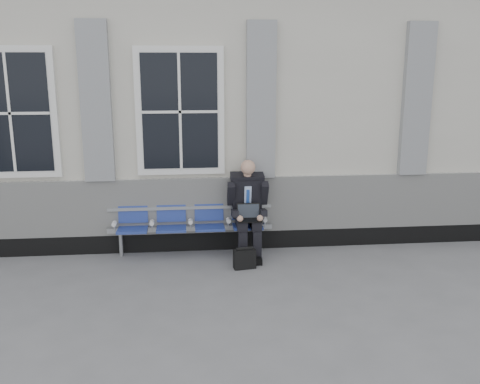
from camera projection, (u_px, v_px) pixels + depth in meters
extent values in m
plane|color=slate|center=(158.00, 288.00, 7.27)|extent=(70.00, 70.00, 0.00)
cube|color=beige|center=(163.00, 110.00, 10.15)|extent=(14.00, 4.00, 4.20)
cube|color=black|center=(162.00, 242.00, 8.65)|extent=(14.00, 0.10, 0.30)
cube|color=silver|center=(160.00, 207.00, 8.50)|extent=(14.00, 0.08, 0.90)
cube|color=gray|center=(96.00, 102.00, 8.00)|extent=(0.45, 0.14, 2.40)
cube|color=gray|center=(261.00, 101.00, 8.25)|extent=(0.45, 0.14, 2.40)
cube|color=gray|center=(417.00, 100.00, 8.49)|extent=(0.45, 0.14, 2.40)
cube|color=white|center=(11.00, 113.00, 7.94)|extent=(1.35, 0.10, 1.95)
cube|color=black|center=(10.00, 113.00, 7.89)|extent=(1.15, 0.02, 1.75)
cube|color=white|center=(180.00, 112.00, 8.18)|extent=(1.35, 0.10, 1.95)
cube|color=black|center=(180.00, 112.00, 8.13)|extent=(1.15, 0.02, 1.75)
cube|color=#9EA0A3|center=(191.00, 228.00, 8.47)|extent=(2.60, 0.07, 0.07)
cube|color=#9EA0A3|center=(190.00, 208.00, 8.51)|extent=(2.60, 0.05, 0.05)
cylinder|color=#9EA0A3|center=(121.00, 244.00, 8.42)|extent=(0.06, 0.06, 0.39)
cylinder|color=#9EA0A3|center=(259.00, 240.00, 8.63)|extent=(0.06, 0.06, 0.39)
cube|color=navy|center=(133.00, 230.00, 8.30)|extent=(0.46, 0.42, 0.07)
cube|color=navy|center=(133.00, 210.00, 8.44)|extent=(0.46, 0.10, 0.40)
cube|color=navy|center=(171.00, 229.00, 8.36)|extent=(0.46, 0.42, 0.07)
cube|color=navy|center=(171.00, 209.00, 8.50)|extent=(0.46, 0.10, 0.40)
cube|color=navy|center=(210.00, 228.00, 8.41)|extent=(0.46, 0.42, 0.07)
cube|color=navy|center=(209.00, 208.00, 8.56)|extent=(0.46, 0.10, 0.40)
cube|color=navy|center=(248.00, 226.00, 8.47)|extent=(0.46, 0.42, 0.07)
cube|color=navy|center=(246.00, 207.00, 8.61)|extent=(0.46, 0.10, 0.40)
cylinder|color=white|center=(114.00, 224.00, 8.28)|extent=(0.07, 0.12, 0.07)
cylinder|color=white|center=(152.00, 223.00, 8.33)|extent=(0.07, 0.12, 0.07)
cylinder|color=white|center=(190.00, 221.00, 8.39)|extent=(0.07, 0.12, 0.07)
cylinder|color=white|center=(229.00, 220.00, 8.45)|extent=(0.07, 0.12, 0.07)
cylinder|color=white|center=(265.00, 219.00, 8.51)|extent=(0.07, 0.12, 0.07)
cube|color=black|center=(243.00, 260.00, 8.15)|extent=(0.12, 0.28, 0.10)
cube|color=black|center=(257.00, 259.00, 8.17)|extent=(0.12, 0.28, 0.10)
cube|color=black|center=(243.00, 246.00, 8.17)|extent=(0.13, 0.14, 0.47)
cube|color=black|center=(257.00, 246.00, 8.19)|extent=(0.13, 0.14, 0.47)
cube|color=black|center=(241.00, 223.00, 8.33)|extent=(0.16, 0.49, 0.15)
cube|color=black|center=(255.00, 223.00, 8.35)|extent=(0.16, 0.49, 0.15)
cube|color=black|center=(247.00, 197.00, 8.46)|extent=(0.46, 0.37, 0.69)
cube|color=#C2D7FF|center=(248.00, 198.00, 8.33)|extent=(0.11, 0.10, 0.39)
cube|color=#2650B3|center=(248.00, 199.00, 8.33)|extent=(0.05, 0.08, 0.32)
cube|color=black|center=(247.00, 177.00, 8.36)|extent=(0.52, 0.26, 0.16)
cylinder|color=tan|center=(248.00, 173.00, 8.29)|extent=(0.12, 0.12, 0.11)
sphere|color=tan|center=(248.00, 167.00, 8.20)|extent=(0.23, 0.23, 0.23)
cube|color=black|center=(231.00, 194.00, 8.31)|extent=(0.11, 0.31, 0.40)
cube|color=black|center=(264.00, 193.00, 8.36)|extent=(0.11, 0.31, 0.40)
cube|color=black|center=(235.00, 213.00, 8.19)|extent=(0.10, 0.34, 0.15)
cube|color=black|center=(263.00, 213.00, 8.23)|extent=(0.10, 0.34, 0.15)
sphere|color=tan|center=(240.00, 219.00, 8.06)|extent=(0.10, 0.10, 0.10)
sphere|color=tan|center=(260.00, 218.00, 8.09)|extent=(0.10, 0.10, 0.10)
cube|color=black|center=(249.00, 220.00, 8.17)|extent=(0.36, 0.25, 0.02)
cube|color=black|center=(249.00, 211.00, 8.26)|extent=(0.36, 0.10, 0.23)
cube|color=black|center=(249.00, 211.00, 8.26)|extent=(0.33, 0.08, 0.20)
cube|color=black|center=(245.00, 259.00, 7.92)|extent=(0.34, 0.19, 0.29)
cylinder|color=black|center=(245.00, 249.00, 7.88)|extent=(0.26, 0.09, 0.05)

